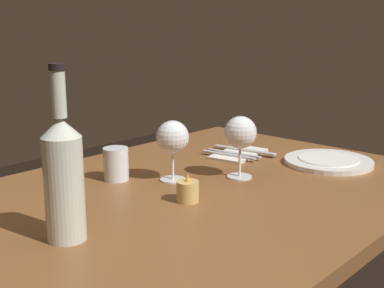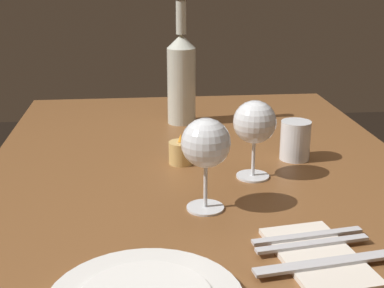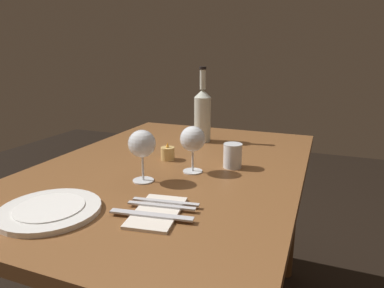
# 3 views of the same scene
# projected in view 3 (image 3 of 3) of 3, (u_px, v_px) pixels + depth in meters

# --- Properties ---
(dining_table) EXTENTS (1.30, 0.90, 0.74)m
(dining_table) POSITION_uv_depth(u_px,v_px,m) (172.00, 189.00, 1.24)
(dining_table) COLOR brown
(dining_table) RESTS_ON ground
(wine_glass_left) EXTENTS (0.08, 0.08, 0.16)m
(wine_glass_left) POSITION_uv_depth(u_px,v_px,m) (142.00, 145.00, 1.04)
(wine_glass_left) COLOR white
(wine_glass_left) RESTS_ON dining_table
(wine_glass_right) EXTENTS (0.08, 0.08, 0.16)m
(wine_glass_right) POSITION_uv_depth(u_px,v_px,m) (193.00, 140.00, 1.12)
(wine_glass_right) COLOR white
(wine_glass_right) RESTS_ON dining_table
(wine_bottle) EXTENTS (0.07, 0.07, 0.33)m
(wine_bottle) POSITION_uv_depth(u_px,v_px,m) (202.00, 114.00, 1.51)
(wine_bottle) COLOR silver
(wine_bottle) RESTS_ON dining_table
(water_tumbler) EXTENTS (0.07, 0.07, 0.09)m
(water_tumbler) POSITION_uv_depth(u_px,v_px,m) (233.00, 157.00, 1.19)
(water_tumbler) COLOR white
(water_tumbler) RESTS_ON dining_table
(votive_candle) EXTENTS (0.05, 0.05, 0.07)m
(votive_candle) POSITION_uv_depth(u_px,v_px,m) (168.00, 154.00, 1.27)
(votive_candle) COLOR #DBB266
(votive_candle) RESTS_ON dining_table
(dinner_plate) EXTENTS (0.25, 0.25, 0.02)m
(dinner_plate) POSITION_uv_depth(u_px,v_px,m) (50.00, 210.00, 0.85)
(dinner_plate) COLOR white
(dinner_plate) RESTS_ON dining_table
(folded_napkin) EXTENTS (0.20, 0.14, 0.01)m
(folded_napkin) POSITION_uv_depth(u_px,v_px,m) (157.00, 212.00, 0.85)
(folded_napkin) COLOR silver
(folded_napkin) RESTS_ON dining_table
(fork_inner) EXTENTS (0.04, 0.18, 0.00)m
(fork_inner) POSITION_uv_depth(u_px,v_px,m) (161.00, 206.00, 0.87)
(fork_inner) COLOR silver
(fork_inner) RESTS_ON folded_napkin
(fork_outer) EXTENTS (0.04, 0.18, 0.00)m
(fork_outer) POSITION_uv_depth(u_px,v_px,m) (166.00, 202.00, 0.89)
(fork_outer) COLOR silver
(fork_outer) RESTS_ON folded_napkin
(table_knife) EXTENTS (0.05, 0.21, 0.00)m
(table_knife) POSITION_uv_depth(u_px,v_px,m) (151.00, 215.00, 0.82)
(table_knife) COLOR silver
(table_knife) RESTS_ON folded_napkin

